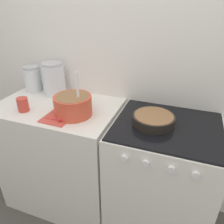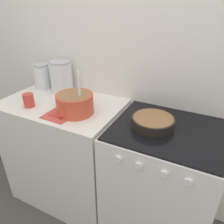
{
  "view_description": "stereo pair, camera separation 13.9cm",
  "coord_description": "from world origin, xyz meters",
  "px_view_note": "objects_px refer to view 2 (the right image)",
  "views": [
    {
      "loc": [
        0.42,
        -0.91,
        1.63
      ],
      "look_at": [
        0.0,
        0.25,
        0.98
      ],
      "focal_mm": 35.0,
      "sensor_mm": 36.0,
      "label": 1
    },
    {
      "loc": [
        0.55,
        -0.85,
        1.63
      ],
      "look_at": [
        0.0,
        0.25,
        0.98
      ],
      "focal_mm": 35.0,
      "sensor_mm": 36.0,
      "label": 2
    }
  ],
  "objects_px": {
    "storage_jar_left": "(42,78)",
    "mixing_bowl": "(75,102)",
    "tin_can": "(29,100)",
    "baking_pan": "(153,122)",
    "storage_jar_middle": "(62,79)",
    "stove": "(159,184)"
  },
  "relations": [
    {
      "from": "storage_jar_left",
      "to": "mixing_bowl",
      "type": "bearing_deg",
      "value": -26.75
    },
    {
      "from": "mixing_bowl",
      "to": "tin_can",
      "type": "height_order",
      "value": "mixing_bowl"
    },
    {
      "from": "baking_pan",
      "to": "storage_jar_left",
      "type": "bearing_deg",
      "value": 169.33
    },
    {
      "from": "baking_pan",
      "to": "storage_jar_middle",
      "type": "distance_m",
      "value": 0.86
    },
    {
      "from": "storage_jar_middle",
      "to": "tin_can",
      "type": "relative_size",
      "value": 2.65
    },
    {
      "from": "mixing_bowl",
      "to": "stove",
      "type": "bearing_deg",
      "value": 7.27
    },
    {
      "from": "mixing_bowl",
      "to": "storage_jar_left",
      "type": "xyz_separation_m",
      "value": [
        -0.52,
        0.26,
        0.01
      ]
    },
    {
      "from": "storage_jar_middle",
      "to": "baking_pan",
      "type": "bearing_deg",
      "value": -13.23
    },
    {
      "from": "stove",
      "to": "mixing_bowl",
      "type": "bearing_deg",
      "value": -172.73
    },
    {
      "from": "storage_jar_left",
      "to": "storage_jar_middle",
      "type": "xyz_separation_m",
      "value": [
        0.21,
        0.0,
        0.02
      ]
    },
    {
      "from": "storage_jar_left",
      "to": "stove",
      "type": "bearing_deg",
      "value": -9.24
    },
    {
      "from": "storage_jar_middle",
      "to": "stove",
      "type": "bearing_deg",
      "value": -11.26
    },
    {
      "from": "mixing_bowl",
      "to": "baking_pan",
      "type": "relative_size",
      "value": 1.15
    },
    {
      "from": "tin_can",
      "to": "stove",
      "type": "bearing_deg",
      "value": 8.76
    },
    {
      "from": "mixing_bowl",
      "to": "baking_pan",
      "type": "xyz_separation_m",
      "value": [
        0.52,
        0.07,
        -0.05
      ]
    },
    {
      "from": "storage_jar_middle",
      "to": "mixing_bowl",
      "type": "bearing_deg",
      "value": -40.0
    },
    {
      "from": "stove",
      "to": "baking_pan",
      "type": "xyz_separation_m",
      "value": [
        -0.09,
        -0.01,
        0.5
      ]
    },
    {
      "from": "mixing_bowl",
      "to": "storage_jar_left",
      "type": "relative_size",
      "value": 1.46
    },
    {
      "from": "storage_jar_middle",
      "to": "storage_jar_left",
      "type": "bearing_deg",
      "value": 180.0
    },
    {
      "from": "mixing_bowl",
      "to": "baking_pan",
      "type": "height_order",
      "value": "mixing_bowl"
    },
    {
      "from": "mixing_bowl",
      "to": "tin_can",
      "type": "relative_size",
      "value": 3.12
    },
    {
      "from": "stove",
      "to": "mixing_bowl",
      "type": "distance_m",
      "value": 0.82
    }
  ]
}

